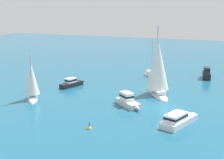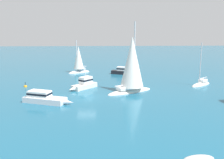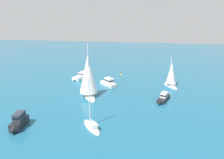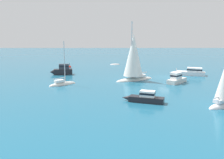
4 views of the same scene
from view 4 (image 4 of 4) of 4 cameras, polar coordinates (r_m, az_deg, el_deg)
The scene contains 10 objects.
ground_plane at distance 48.31m, azimuth 12.04°, elevation 0.49°, with size 160.00×160.00×0.00m, color #1E607F.
cabin_cruiser at distance 51.07m, azimuth -11.02°, elevation 2.04°, with size 1.80×4.46×2.06m.
motor_cruiser at distance 31.12m, azimuth 7.34°, elevation -4.02°, with size 2.62×5.17×1.43m.
powerboat at distance 43.50m, azimuth 14.25°, elevation 0.18°, with size 4.61×4.30×2.44m.
rib at distance 64.81m, azimuth 0.66°, elevation 3.33°, with size 1.72×2.69×0.49m.
cabin_cruiser_1 at distance 51.76m, azimuth 17.13°, elevation 1.61°, with size 3.66×6.73×1.47m.
sloop at distance 44.14m, azimuth 4.83°, elevation 4.57°, with size 5.34×7.38×10.55m.
sailboat at distance 41.42m, azimuth -10.96°, elevation -1.02°, with size 3.95×4.47×7.39m.
yacht at distance 31.38m, azimuth 23.71°, elevation -1.58°, with size 3.46×4.56×6.99m.
mooring_buoy at distance 60.81m, azimuth -9.42°, elevation 2.69°, with size 0.85×0.85×1.43m.
Camera 4 is at (-46.40, 10.40, 8.51)m, focal length 41.15 mm.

